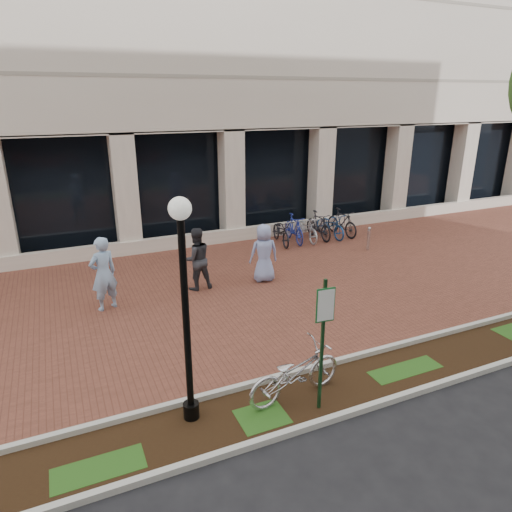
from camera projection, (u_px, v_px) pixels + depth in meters
name	position (u px, v px, depth m)	size (l,w,h in m)	color
ground	(230.00, 291.00, 13.28)	(120.00, 120.00, 0.00)	black
brick_plaza	(230.00, 291.00, 13.27)	(40.00, 9.00, 0.01)	brown
planting_strip	(327.00, 392.00, 8.75)	(40.00, 1.50, 0.01)	black
curb_plaza_side	(308.00, 369.00, 9.38)	(40.00, 0.12, 0.12)	beige
curb_street_side	(350.00, 413.00, 8.09)	(40.00, 0.12, 0.12)	beige
parking_sign	(323.00, 330.00, 7.77)	(0.34, 0.07, 2.54)	#163D1D
lamppost	(185.00, 302.00, 7.32)	(0.36, 0.36, 3.97)	black
locked_bicycle	(295.00, 373.00, 8.45)	(0.70, 2.01, 1.06)	silver
pedestrian_left	(103.00, 274.00, 11.85)	(0.73, 0.48, 2.00)	#93B5DC
pedestrian_mid	(196.00, 259.00, 13.16)	(0.90, 0.70, 1.86)	#2A2B30
pedestrian_right	(264.00, 253.00, 13.75)	(0.87, 0.57, 1.79)	#8C9BD0
bollard	(369.00, 238.00, 16.66)	(0.12, 0.12, 0.89)	#B6B6BB
bike_rack_cluster	(312.00, 227.00, 17.90)	(3.56, 1.94, 1.08)	black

